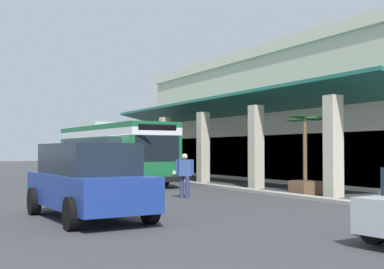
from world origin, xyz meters
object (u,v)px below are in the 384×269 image
(transit_bus, at_px, (112,149))
(potted_palm, at_px, (305,177))
(pedestrian, at_px, (185,173))
(parked_suv_blue, at_px, (88,180))

(transit_bus, xyz_separation_m, potted_palm, (10.64, 4.45, -1.15))
(pedestrian, height_order, potted_palm, potted_palm)
(transit_bus, height_order, pedestrian, transit_bus)
(parked_suv_blue, xyz_separation_m, pedestrian, (-3.81, 4.85, -0.09))
(transit_bus, distance_m, potted_palm, 11.59)
(pedestrian, bearing_deg, transit_bus, 176.61)
(transit_bus, height_order, potted_palm, transit_bus)
(potted_palm, bearing_deg, transit_bus, -157.32)
(pedestrian, bearing_deg, parked_suv_blue, -51.84)
(parked_suv_blue, distance_m, pedestrian, 6.16)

